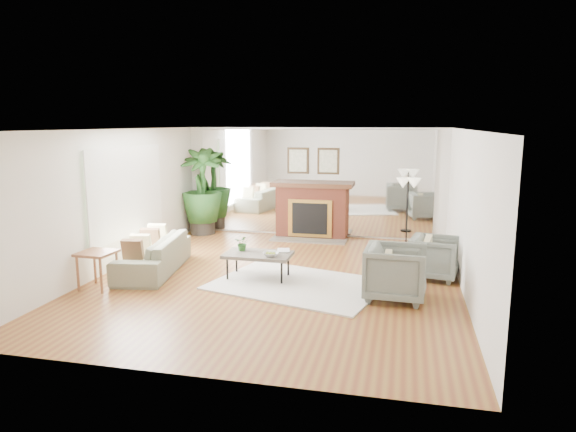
% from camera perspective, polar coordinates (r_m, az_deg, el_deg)
% --- Properties ---
extents(ground, '(7.00, 7.00, 0.00)m').
position_cam_1_polar(ground, '(8.77, -1.26, -6.97)').
color(ground, brown).
rests_on(ground, ground).
extents(wall_left, '(0.02, 7.00, 2.50)m').
position_cam_1_polar(wall_left, '(9.65, -18.78, 1.69)').
color(wall_left, white).
rests_on(wall_left, ground).
extents(wall_right, '(0.02, 7.00, 2.50)m').
position_cam_1_polar(wall_right, '(8.28, 19.19, 0.32)').
color(wall_right, white).
rests_on(wall_right, ground).
extents(wall_back, '(6.00, 0.02, 2.50)m').
position_cam_1_polar(wall_back, '(11.87, 2.84, 3.75)').
color(wall_back, white).
rests_on(wall_back, ground).
extents(mirror_panel, '(5.40, 0.04, 2.40)m').
position_cam_1_polar(mirror_panel, '(11.85, 2.82, 3.74)').
color(mirror_panel, silver).
rests_on(mirror_panel, wall_back).
extents(window_panel, '(0.04, 2.40, 1.50)m').
position_cam_1_polar(window_panel, '(9.96, -17.47, 2.60)').
color(window_panel, '#B2E09E').
rests_on(window_panel, wall_left).
extents(fireplace, '(1.85, 0.83, 2.05)m').
position_cam_1_polar(fireplace, '(11.72, 2.62, 0.76)').
color(fireplace, brown).
rests_on(fireplace, ground).
extents(area_rug, '(3.03, 2.50, 0.03)m').
position_cam_1_polar(area_rug, '(8.41, 1.05, -7.62)').
color(area_rug, white).
rests_on(area_rug, ground).
extents(coffee_table, '(1.13, 0.67, 0.45)m').
position_cam_1_polar(coffee_table, '(8.66, -3.34, -4.38)').
color(coffee_table, '#686052').
rests_on(coffee_table, ground).
extents(sofa, '(1.15, 2.20, 0.61)m').
position_cam_1_polar(sofa, '(9.42, -14.75, -4.16)').
color(sofa, gray).
rests_on(sofa, ground).
extents(armchair_back, '(0.92, 0.90, 0.72)m').
position_cam_1_polar(armchair_back, '(9.05, 15.98, -4.45)').
color(armchair_back, gray).
rests_on(armchair_back, ground).
extents(armchair_front, '(0.94, 0.92, 0.82)m').
position_cam_1_polar(armchair_front, '(7.85, 11.88, -6.16)').
color(armchair_front, gray).
rests_on(armchair_front, ground).
extents(side_table, '(0.56, 0.56, 0.60)m').
position_cam_1_polar(side_table, '(8.68, -20.46, -4.35)').
color(side_table, '#965E3C').
rests_on(side_table, ground).
extents(potted_ficus, '(1.18, 1.18, 2.03)m').
position_cam_1_polar(potted_ficus, '(12.24, -9.58, 3.03)').
color(potted_ficus, black).
rests_on(potted_ficus, ground).
extents(floor_lamp, '(0.49, 0.27, 1.51)m').
position_cam_1_polar(floor_lamp, '(10.66, 13.22, 2.94)').
color(floor_lamp, black).
rests_on(floor_lamp, ground).
extents(tabletop_plant, '(0.27, 0.24, 0.27)m').
position_cam_1_polar(tabletop_plant, '(8.80, -5.06, -3.01)').
color(tabletop_plant, '#2E5720').
rests_on(tabletop_plant, coffee_table).
extents(fruit_bowl, '(0.30, 0.30, 0.07)m').
position_cam_1_polar(fruit_bowl, '(8.44, -1.94, -4.27)').
color(fruit_bowl, '#965E3C').
rests_on(fruit_bowl, coffee_table).
extents(book, '(0.27, 0.32, 0.02)m').
position_cam_1_polar(book, '(8.77, -1.18, -3.86)').
color(book, '#965E3C').
rests_on(book, coffee_table).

